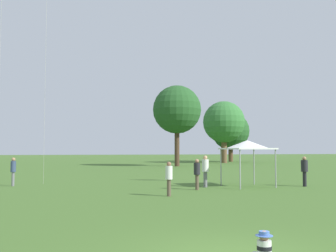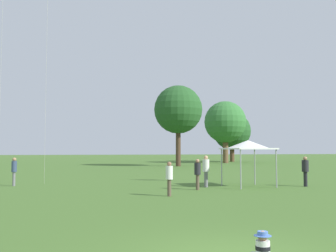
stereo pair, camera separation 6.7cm
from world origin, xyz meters
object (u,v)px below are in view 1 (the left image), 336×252
at_px(seated_toddler, 264,247).
at_px(person_standing_2, 205,168).
at_px(person_standing_1, 304,169).
at_px(person_standing_3, 197,171).
at_px(distant_tree_1, 230,131).
at_px(distant_tree_0, 177,110).
at_px(canopy_tent, 247,145).
at_px(person_standing_5, 13,169).
at_px(person_standing_0, 169,176).
at_px(distant_tree_3, 224,122).

height_order(seated_toddler, person_standing_2, person_standing_2).
height_order(person_standing_1, person_standing_3, person_standing_1).
xyz_separation_m(seated_toddler, distant_tree_1, (21.94, 57.95, 5.12)).
relative_size(seated_toddler, person_standing_1, 0.33).
height_order(person_standing_2, distant_tree_0, distant_tree_0).
bearing_deg(person_standing_2, canopy_tent, -169.35).
distance_m(seated_toddler, canopy_tent, 15.67).
bearing_deg(seated_toddler, canopy_tent, 81.07).
distance_m(person_standing_1, person_standing_3, 6.79).
distance_m(person_standing_1, person_standing_2, 5.94).
bearing_deg(seated_toddler, person_standing_5, 126.87).
height_order(distant_tree_0, distant_tree_1, distant_tree_0).
bearing_deg(canopy_tent, seated_toddler, -112.54).
bearing_deg(person_standing_0, person_standing_3, 171.09).
bearing_deg(person_standing_0, distant_tree_0, -163.16).
bearing_deg(person_standing_0, seated_toddler, 28.84).
bearing_deg(person_standing_0, canopy_tent, 154.15).
xyz_separation_m(seated_toddler, person_standing_1, (9.31, 13.75, 0.79)).
height_order(person_standing_2, distant_tree_3, distant_tree_3).
bearing_deg(distant_tree_0, distant_tree_3, 44.54).
bearing_deg(person_standing_1, person_standing_2, 1.88).
bearing_deg(person_standing_1, distant_tree_0, -78.55).
xyz_separation_m(canopy_tent, distant_tree_3, (12.56, 37.68, 4.06)).
bearing_deg(distant_tree_3, canopy_tent, -108.44).
distance_m(person_standing_0, canopy_tent, 6.76).
xyz_separation_m(person_standing_1, canopy_tent, (-3.36, 0.57, 1.39)).
height_order(person_standing_0, person_standing_2, person_standing_2).
relative_size(person_standing_2, person_standing_3, 1.10).
xyz_separation_m(distant_tree_1, distant_tree_3, (-3.43, -5.94, 1.11)).
bearing_deg(seated_toddler, person_standing_1, 69.52).
relative_size(person_standing_1, person_standing_3, 1.06).
height_order(canopy_tent, distant_tree_3, distant_tree_3).
distance_m(seated_toddler, person_standing_2, 14.97).
relative_size(seated_toddler, person_standing_3, 0.35).
bearing_deg(person_standing_3, person_standing_5, 99.85).
bearing_deg(person_standing_2, person_standing_5, -0.19).
distance_m(canopy_tent, distant_tree_1, 46.56).
distance_m(person_standing_0, distant_tree_3, 45.41).
bearing_deg(person_standing_5, distant_tree_0, 71.63).
height_order(person_standing_3, distant_tree_3, distant_tree_3).
bearing_deg(distant_tree_0, person_standing_2, -100.21).
relative_size(seated_toddler, distant_tree_3, 0.06).
bearing_deg(distant_tree_1, person_standing_5, -126.24).
bearing_deg(person_standing_5, canopy_tent, 1.03).
height_order(person_standing_1, canopy_tent, canopy_tent).
xyz_separation_m(person_standing_5, distant_tree_1, (29.53, 40.29, 4.35)).
bearing_deg(person_standing_0, distant_tree_1, -173.40).
bearing_deg(person_standing_0, person_standing_2, 172.90).
xyz_separation_m(person_standing_3, distant_tree_0, (5.83, 28.78, 6.32)).
distance_m(person_standing_5, distant_tree_1, 50.14).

